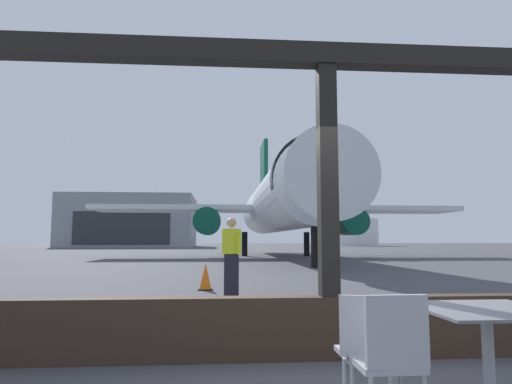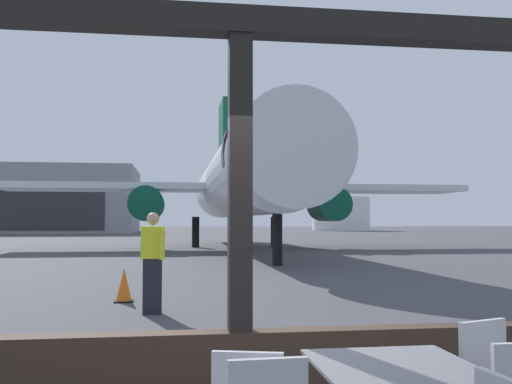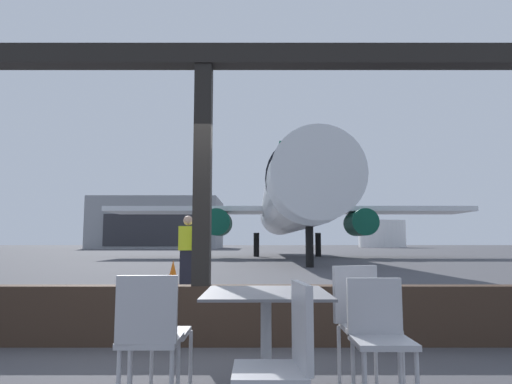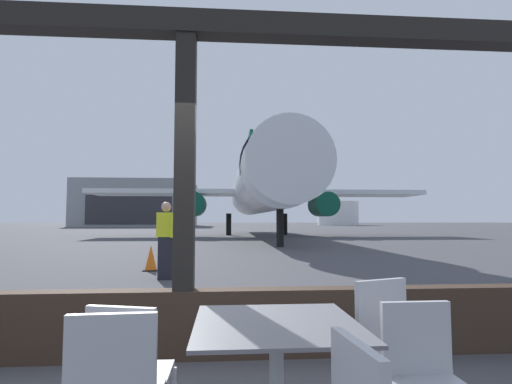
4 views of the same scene
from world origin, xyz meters
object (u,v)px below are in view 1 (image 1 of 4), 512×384
(cafe_chair_aisle_right, at_px, (368,345))
(cafe_chair_side_extra, at_px, (391,353))
(traffic_cone, at_px, (205,277))
(dining_table, at_px, (488,350))
(airplane, at_px, (281,203))
(fuel_storage_tank, at_px, (355,232))
(distant_hangar, at_px, (132,222))
(ground_crew_worker, at_px, (231,256))

(cafe_chair_aisle_right, relative_size, cafe_chair_side_extra, 0.95)
(traffic_cone, bearing_deg, dining_table, -75.12)
(dining_table, bearing_deg, airplane, 85.22)
(cafe_chair_aisle_right, distance_m, fuel_storage_tank, 91.18)
(dining_table, distance_m, cafe_chair_side_extra, 0.84)
(distant_hangar, xyz_separation_m, fuel_storage_tank, (42.81, 10.10, -1.64))
(ground_crew_worker, bearing_deg, fuel_storage_tank, 71.39)
(dining_table, relative_size, fuel_storage_tank, 0.10)
(distant_hangar, bearing_deg, traffic_cone, -77.64)
(cafe_chair_side_extra, bearing_deg, dining_table, 18.32)
(ground_crew_worker, distance_m, fuel_storage_tank, 84.96)
(cafe_chair_side_extra, xyz_separation_m, traffic_cone, (-1.45, 8.71, -0.24))
(airplane, xyz_separation_m, distant_hangar, (-19.69, 49.12, 0.53))
(ground_crew_worker, relative_size, traffic_cone, 2.62)
(cafe_chair_aisle_right, relative_size, distant_hangar, 0.04)
(airplane, bearing_deg, dining_table, -94.78)
(dining_table, relative_size, cafe_chair_side_extra, 0.97)
(distant_hangar, bearing_deg, dining_table, -77.36)
(airplane, height_order, fuel_storage_tank, airplane)
(cafe_chair_side_extra, height_order, traffic_cone, cafe_chair_side_extra)
(dining_table, xyz_separation_m, distant_hangar, (-17.33, 77.28, 3.85))
(cafe_chair_aisle_right, xyz_separation_m, ground_crew_worker, (-0.81, 6.78, 0.38))
(fuel_storage_tank, bearing_deg, dining_table, -106.25)
(cafe_chair_side_extra, xyz_separation_m, ground_crew_worker, (-0.84, 7.14, 0.35))
(cafe_chair_aisle_right, xyz_separation_m, airplane, (3.18, 28.06, 3.29))
(dining_table, distance_m, airplane, 28.45)
(cafe_chair_side_extra, bearing_deg, ground_crew_worker, 96.68)
(airplane, height_order, traffic_cone, airplane)
(dining_table, relative_size, traffic_cone, 1.35)
(cafe_chair_side_extra, distance_m, distant_hangar, 79.38)
(cafe_chair_side_extra, bearing_deg, distant_hangar, 102.04)
(ground_crew_worker, xyz_separation_m, fuel_storage_tank, (27.11, 80.50, 1.80))
(cafe_chair_aisle_right, xyz_separation_m, fuel_storage_tank, (26.30, 87.28, 2.18))
(cafe_chair_side_extra, relative_size, traffic_cone, 1.39)
(cafe_chair_aisle_right, bearing_deg, distant_hangar, 102.07)
(cafe_chair_side_extra, distance_m, fuel_storage_tank, 91.52)
(dining_table, distance_m, traffic_cone, 8.74)
(cafe_chair_side_extra, height_order, ground_crew_worker, ground_crew_worker)
(cafe_chair_aisle_right, bearing_deg, airplane, 83.54)
(ground_crew_worker, relative_size, distant_hangar, 0.08)
(airplane, distance_m, ground_crew_worker, 21.85)
(cafe_chair_side_extra, xyz_separation_m, airplane, (3.15, 28.42, 3.26))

